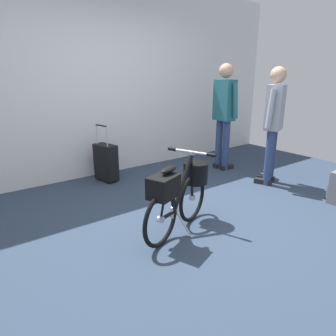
{
  "coord_description": "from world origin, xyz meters",
  "views": [
    {
      "loc": [
        -1.97,
        -2.23,
        1.52
      ],
      "look_at": [
        -0.1,
        0.27,
        0.55
      ],
      "focal_mm": 32.83,
      "sensor_mm": 36.0,
      "label": 1
    }
  ],
  "objects": [
    {
      "name": "back_wall",
      "position": [
        0.0,
        2.14,
        1.42
      ],
      "size": [
        7.08,
        0.1,
        2.84
      ],
      "primitive_type": "cube",
      "color": "white",
      "rests_on": "ground_plane"
    },
    {
      "name": "folding_bike_foreground",
      "position": [
        -0.21,
        -0.07,
        0.42
      ],
      "size": [
        1.06,
        0.58,
        0.79
      ],
      "color": "black",
      "rests_on": "ground_plane"
    },
    {
      "name": "ground_plane",
      "position": [
        0.0,
        0.0,
        0.0
      ],
      "size": [
        7.08,
        7.08,
        0.0
      ],
      "primitive_type": "plane",
      "color": "#2D3D51"
    },
    {
      "name": "rolling_suitcase",
      "position": [
        -0.13,
        1.74,
        0.28
      ],
      "size": [
        0.25,
        0.39,
        0.83
      ],
      "color": "black",
      "rests_on": "ground_plane"
    },
    {
      "name": "visitor_near_wall",
      "position": [
        1.66,
        1.15,
        0.95
      ],
      "size": [
        0.28,
        0.54,
        1.66
      ],
      "color": "navy",
      "rests_on": "ground_plane"
    },
    {
      "name": "visitor_browsing",
      "position": [
        1.69,
        0.26,
        0.91
      ],
      "size": [
        0.49,
        0.36,
        1.61
      ],
      "color": "navy",
      "rests_on": "ground_plane"
    }
  ]
}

